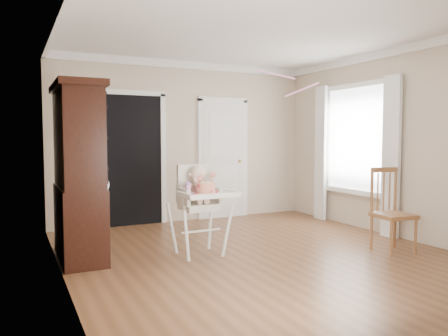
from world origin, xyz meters
name	(u,v)px	position (x,y,z in m)	size (l,w,h in m)	color
floor	(261,255)	(0.00, 0.00, 0.00)	(5.00, 5.00, 0.00)	brown
ceiling	(262,28)	(0.00, 0.00, 2.70)	(5.00, 5.00, 0.00)	white
wall_back	(186,142)	(0.00, 2.50, 1.35)	(4.50, 4.50, 0.00)	#C0AF96
wall_left	(62,145)	(-2.25, 0.00, 1.35)	(5.00, 5.00, 0.00)	#C0AF96
wall_right	(398,143)	(2.25, 0.00, 1.35)	(5.00, 5.00, 0.00)	#C0AF96
crown_molding	(262,34)	(0.00, 0.00, 2.64)	(4.50, 5.00, 0.12)	white
doorway	(134,157)	(-0.90, 2.48, 1.11)	(1.06, 0.05, 2.22)	black
closet_door	(223,160)	(0.70, 2.48, 1.02)	(0.96, 0.09, 2.13)	white
window_right	(354,146)	(2.18, 0.80, 1.29)	(0.13, 1.84, 2.30)	white
high_chair	(199,199)	(-0.67, 0.34, 0.69)	(0.65, 0.80, 1.12)	white
baby	(198,186)	(-0.67, 0.37, 0.84)	(0.32, 0.24, 0.47)	beige
cake	(206,188)	(-0.69, 0.09, 0.84)	(0.28, 0.28, 0.13)	silver
sippy_cup	(188,188)	(-0.86, 0.21, 0.84)	(0.07, 0.07, 0.16)	#D280BB
china_cabinet	(79,172)	(-1.99, 0.81, 1.02)	(0.54, 1.21, 2.04)	black
dining_chair	(392,213)	(1.56, -0.56, 0.49)	(0.47, 0.47, 1.04)	brown
streamer	(276,74)	(0.36, 0.26, 2.22)	(0.03, 0.50, 0.02)	#FB91C7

